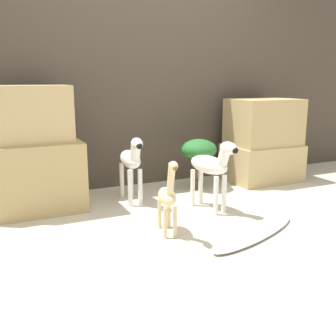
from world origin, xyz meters
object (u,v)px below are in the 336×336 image
at_px(zebra_right, 212,166).
at_px(surfboard, 254,233).
at_px(zebra_left, 131,160).
at_px(giraffe_figurine, 168,195).
at_px(potted_palm_front, 198,151).

xyz_separation_m(zebra_right, surfboard, (-0.00, -0.62, -0.37)).
bearing_deg(zebra_left, zebra_right, -43.80).
distance_m(giraffe_figurine, potted_palm_front, 1.28).
relative_size(giraffe_figurine, potted_palm_front, 1.12).
relative_size(giraffe_figurine, surfboard, 0.58).
xyz_separation_m(zebra_right, zebra_left, (-0.54, 0.51, 0.00)).
distance_m(giraffe_figurine, surfboard, 0.69).
xyz_separation_m(giraffe_figurine, potted_palm_front, (0.81, 0.99, 0.10)).
height_order(zebra_left, surfboard, zebra_left).
height_order(potted_palm_front, surfboard, potted_palm_front).
xyz_separation_m(zebra_left, potted_palm_front, (0.78, 0.15, 0.00)).
relative_size(zebra_right, surfboard, 0.62).
distance_m(zebra_right, surfboard, 0.72).
height_order(giraffe_figurine, surfboard, giraffe_figurine).
xyz_separation_m(potted_palm_front, surfboard, (-0.25, -1.28, -0.38)).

